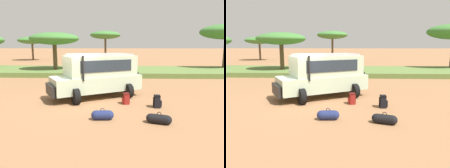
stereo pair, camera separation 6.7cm
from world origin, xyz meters
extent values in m
plane|color=#936642|center=(0.00, 0.00, 0.00)|extent=(320.00, 320.00, 0.00)
cube|color=#5B7538|center=(0.00, 11.27, 0.22)|extent=(120.00, 7.00, 0.44)
cube|color=#B2C6A8|center=(1.11, 0.81, 0.82)|extent=(5.20, 4.07, 0.84)
cube|color=#B2C6A8|center=(1.33, 0.94, 1.79)|extent=(4.21, 3.44, 1.10)
cube|color=#232D38|center=(0.00, 0.19, 1.74)|extent=(0.82, 1.39, 0.77)
cube|color=#232D38|center=(1.77, 0.15, 1.84)|extent=(2.58, 1.48, 0.60)
cube|color=#232D38|center=(0.88, 1.72, 1.84)|extent=(2.58, 1.48, 0.60)
cube|color=#B7B7B7|center=(1.29, 0.91, 2.39)|extent=(3.83, 3.18, 0.10)
cube|color=black|center=(-1.13, -0.45, 0.65)|extent=(0.93, 1.48, 0.56)
cylinder|color=black|center=(0.63, -0.57, 1.79)|extent=(0.10, 0.10, 1.25)
cylinder|color=black|center=(0.27, -0.78, 0.40)|extent=(0.64, 0.83, 0.80)
cylinder|color=black|center=(-0.69, 0.91, 0.40)|extent=(0.64, 0.83, 0.80)
cylinder|color=black|center=(2.91, 0.72, 0.40)|extent=(0.64, 0.83, 0.80)
cylinder|color=black|center=(1.96, 2.41, 0.40)|extent=(0.64, 0.83, 0.80)
cylinder|color=black|center=(3.37, 2.09, 0.97)|extent=(0.55, 0.75, 0.74)
cube|color=maroon|center=(2.77, -0.58, 0.25)|extent=(0.31, 0.41, 0.49)
cube|color=maroon|center=(2.61, -0.61, 0.18)|extent=(0.13, 0.29, 0.27)
cube|color=#4D100E|center=(2.77, -0.58, 0.52)|extent=(0.32, 0.40, 0.07)
cylinder|color=#4D100E|center=(2.93, -0.64, 0.25)|extent=(0.04, 0.04, 0.42)
cylinder|color=#4D100E|center=(2.90, -0.47, 0.25)|extent=(0.04, 0.04, 0.42)
cube|color=black|center=(4.21, -1.15, 0.26)|extent=(0.27, 0.40, 0.52)
cube|color=black|center=(4.39, -1.16, 0.20)|extent=(0.09, 0.29, 0.29)
cube|color=black|center=(4.21, -1.15, 0.55)|extent=(0.29, 0.38, 0.07)
cylinder|color=black|center=(4.06, -1.06, 0.26)|extent=(0.04, 0.04, 0.45)
cylinder|color=black|center=(4.06, -1.24, 0.26)|extent=(0.04, 0.04, 0.45)
cylinder|color=black|center=(3.94, -3.32, 0.18)|extent=(0.71, 0.54, 0.36)
sphere|color=black|center=(4.24, -3.42, 0.18)|extent=(0.35, 0.35, 0.35)
sphere|color=black|center=(3.65, -3.22, 0.18)|extent=(0.35, 0.35, 0.35)
torus|color=black|center=(3.94, -3.32, 0.38)|extent=(0.16, 0.07, 0.16)
cylinder|color=navy|center=(1.78, -2.98, 0.19)|extent=(0.56, 0.41, 0.38)
sphere|color=navy|center=(2.04, -2.96, 0.19)|extent=(0.37, 0.37, 0.37)
sphere|color=navy|center=(1.51, -2.99, 0.19)|extent=(0.37, 0.37, 0.37)
torus|color=#121834|center=(1.78, -2.98, 0.40)|extent=(0.17, 0.04, 0.16)
cylinder|color=brown|center=(-14.20, 29.59, 1.57)|extent=(0.35, 0.35, 3.14)
ellipsoid|color=#3D7533|center=(-14.20, 29.59, 3.71)|extent=(5.27, 4.67, 1.32)
cylinder|color=brown|center=(-4.21, 10.72, 1.51)|extent=(0.41, 0.41, 3.02)
ellipsoid|color=#3D7533|center=(-4.21, 10.72, 3.54)|extent=(4.93, 4.33, 1.22)
cylinder|color=brown|center=(-0.40, 28.95, 2.02)|extent=(0.36, 0.36, 4.03)
ellipsoid|color=#3D7533|center=(-0.40, 28.95, 4.64)|extent=(5.52, 5.76, 1.43)
camera|label=1|loc=(2.51, -11.25, 2.95)|focal=35.00mm
camera|label=2|loc=(2.58, -11.25, 2.95)|focal=35.00mm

